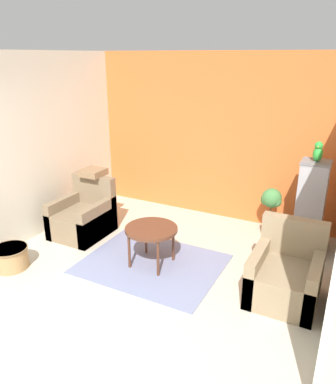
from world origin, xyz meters
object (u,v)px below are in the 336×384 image
at_px(parrot, 318,152).
at_px(wicker_basket, 11,257).
at_px(armchair_right, 286,276).
at_px(potted_plant, 271,206).
at_px(birdcage, 310,210).
at_px(coffee_table, 151,231).
at_px(armchair_left, 83,217).

height_order(parrot, wicker_basket, parrot).
bearing_deg(armchair_right, potted_plant, 109.18).
bearing_deg(birdcage, wicker_basket, -144.95).
bearing_deg(wicker_basket, armchair_right, 16.79).
bearing_deg(parrot, birdcage, -90.00).
distance_m(coffee_table, potted_plant, 2.00).
height_order(coffee_table, armchair_left, armchair_left).
xyz_separation_m(birdcage, wicker_basket, (-3.34, -2.34, -0.43)).
xyz_separation_m(parrot, potted_plant, (-0.58, 0.19, -0.95)).
xyz_separation_m(armchair_left, armchair_right, (3.09, -0.23, 0.00)).
bearing_deg(armchair_left, wicker_basket, -99.49).
relative_size(coffee_table, potted_plant, 0.92).
relative_size(birdcage, wicker_basket, 2.84).
xyz_separation_m(coffee_table, potted_plant, (1.17, 1.63, -0.02)).
xyz_separation_m(coffee_table, parrot, (1.74, 1.43, 0.93)).
bearing_deg(wicker_basket, coffee_table, 29.74).
height_order(armchair_left, armchair_right, same).
bearing_deg(coffee_table, potted_plant, 54.39).
bearing_deg(armchair_left, parrot, 19.59).
xyz_separation_m(birdcage, parrot, (0.00, 0.00, 0.83)).
distance_m(coffee_table, armchair_right, 1.72).
bearing_deg(armchair_left, armchair_right, -4.33).
relative_size(birdcage, parrot, 4.67).
xyz_separation_m(armchair_left, potted_plant, (2.56, 1.31, 0.20)).
relative_size(potted_plant, wicker_basket, 1.64).
height_order(coffee_table, potted_plant, potted_plant).
distance_m(armchair_left, wicker_basket, 1.25).
height_order(potted_plant, wicker_basket, potted_plant).
bearing_deg(parrot, armchair_right, -91.74).
bearing_deg(coffee_table, birdcage, 39.38).
relative_size(coffee_table, wicker_basket, 1.50).
distance_m(parrot, wicker_basket, 4.27).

